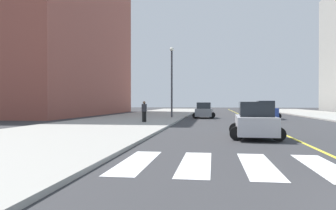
{
  "coord_description": "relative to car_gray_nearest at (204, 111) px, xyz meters",
  "views": [
    {
      "loc": [
        -3.99,
        -5.4,
        1.82
      ],
      "look_at": [
        -8.58,
        26.86,
        1.55
      ],
      "focal_mm": 33.93,
      "sensor_mm": 36.0,
      "label": 1
    }
  ],
  "objects": [
    {
      "name": "car_silver_second",
      "position": [
        3.14,
        -20.38,
        0.02
      ],
      "size": [
        2.69,
        4.21,
        1.85
      ],
      "rotation": [
        0.0,
        0.0,
        -0.04
      ],
      "color": "#B7B7BC",
      "rests_on": "ground"
    },
    {
      "name": "car_blue_third",
      "position": [
        6.8,
        -0.68,
        0.09
      ],
      "size": [
        2.84,
        4.51,
        2.0
      ],
      "rotation": [
        0.0,
        0.0,
        3.12
      ],
      "color": "#2D479E",
      "rests_on": "ground"
    },
    {
      "name": "pedestrian_walking_west",
      "position": [
        -4.8,
        -10.47,
        0.28
      ],
      "size": [
        0.44,
        0.44,
        1.78
      ],
      "rotation": [
        0.0,
        0.0,
        3.7
      ],
      "color": "black",
      "rests_on": "sidewalk_kerb_west"
    },
    {
      "name": "street_lamp",
      "position": [
        -3.6,
        -1.39,
        3.93
      ],
      "size": [
        0.44,
        0.44,
        7.9
      ],
      "color": "#38383D",
      "rests_on": "sidewalk_kerb_west"
    },
    {
      "name": "low_rise_brick_west",
      "position": [
        -23.08,
        8.16,
        11.01
      ],
      "size": [
        16.0,
        32.0,
        23.71
      ],
      "primitive_type": "cube",
      "color": "brown",
      "rests_on": "ground"
    },
    {
      "name": "car_gray_nearest",
      "position": [
        0.0,
        0.0,
        0.0
      ],
      "size": [
        2.61,
        4.11,
        1.81
      ],
      "rotation": [
        0.0,
        0.0,
        -0.03
      ],
      "color": "slate",
      "rests_on": "ground"
    },
    {
      "name": "sidewalk_kerb_west",
      "position": [
        -7.19,
        -11.55,
        -0.77
      ],
      "size": [
        10.0,
        120.0,
        0.15
      ],
      "primitive_type": "cube",
      "color": "#9E9B93",
      "rests_on": "ground"
    },
    {
      "name": "lane_divider_paint",
      "position": [
        5.01,
        8.45,
        -0.84
      ],
      "size": [
        0.16,
        80.0,
        0.01
      ],
      "primitive_type": "cube",
      "color": "yellow",
      "rests_on": "ground"
    }
  ]
}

